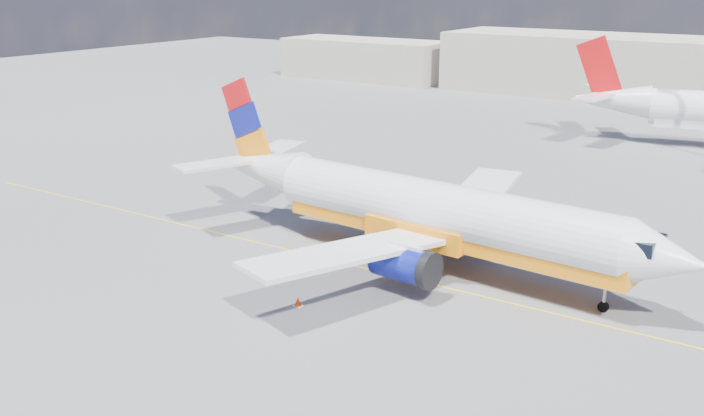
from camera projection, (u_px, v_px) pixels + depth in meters
The scene contains 5 objects.
ground at pixel (348, 289), 41.84m from camera, with size 240.00×240.00×0.00m, color #5A5A5F.
taxi_line at pixel (378, 271), 44.23m from camera, with size 70.00×0.15×0.01m, color yellow.
terminal_annex at pixel (365, 59), 122.17m from camera, with size 26.00×10.00×6.00m, color beige.
main_jet at pixel (426, 211), 44.29m from camera, with size 31.88×25.14×9.66m.
traffic_cone at pixel (298, 301), 39.54m from camera, with size 0.40×0.40×0.56m.
Camera 1 is at (21.62, -32.19, 16.29)m, focal length 40.00 mm.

